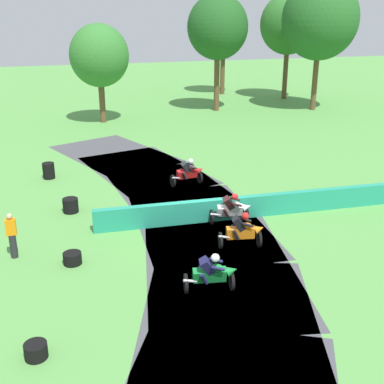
# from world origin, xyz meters

# --- Properties ---
(ground_plane) EXTENTS (120.00, 120.00, 0.00)m
(ground_plane) POSITION_xyz_m (0.00, 0.00, 0.00)
(ground_plane) COLOR #569947
(track_asphalt) EXTENTS (9.27, 30.30, 0.01)m
(track_asphalt) POSITION_xyz_m (-1.05, 0.04, 0.00)
(track_asphalt) COLOR #47474C
(track_asphalt) RESTS_ON ground
(safety_barrier) EXTENTS (18.52, 0.95, 0.90)m
(safety_barrier) POSITION_xyz_m (5.08, -0.18, 0.45)
(safety_barrier) COLOR #239375
(safety_barrier) RESTS_ON ground
(motorcycle_lead_green) EXTENTS (1.70, 0.94, 1.43)m
(motorcycle_lead_green) POSITION_xyz_m (-1.13, -5.10, 0.65)
(motorcycle_lead_green) COLOR black
(motorcycle_lead_green) RESTS_ON ground
(motorcycle_chase_orange) EXTENTS (1.71, 0.91, 1.42)m
(motorcycle_chase_orange) POSITION_xyz_m (0.82, -2.61, 0.66)
(motorcycle_chase_orange) COLOR black
(motorcycle_chase_orange) RESTS_ON ground
(motorcycle_trailing_white) EXTENTS (1.70, 0.93, 1.43)m
(motorcycle_trailing_white) POSITION_xyz_m (1.19, -0.54, 0.64)
(motorcycle_trailing_white) COLOR black
(motorcycle_trailing_white) RESTS_ON ground
(motorcycle_fourth_red) EXTENTS (1.68, 0.89, 1.43)m
(motorcycle_fourth_red) POSITION_xyz_m (0.76, 4.29, 0.65)
(motorcycle_fourth_red) COLOR black
(motorcycle_fourth_red) RESTS_ON ground
(tire_stack_near) EXTENTS (0.57, 0.57, 0.40)m
(tire_stack_near) POSITION_xyz_m (-6.20, -6.75, 0.20)
(tire_stack_near) COLOR black
(tire_stack_near) RESTS_ON ground
(tire_stack_mid_a) EXTENTS (0.62, 0.62, 0.40)m
(tire_stack_mid_a) POSITION_xyz_m (-5.07, -2.15, 0.20)
(tire_stack_mid_a) COLOR black
(tire_stack_mid_a) RESTS_ON ground
(tire_stack_mid_b) EXTENTS (0.64, 0.64, 0.60)m
(tire_stack_mid_b) POSITION_xyz_m (-4.89, 2.43, 0.30)
(tire_stack_mid_b) COLOR black
(tire_stack_mid_b) RESTS_ON ground
(tire_stack_far) EXTENTS (0.59, 0.59, 0.80)m
(tire_stack_far) POSITION_xyz_m (-5.70, 7.20, 0.40)
(tire_stack_far) COLOR black
(tire_stack_far) RESTS_ON ground
(track_marshal) EXTENTS (0.34, 0.24, 1.63)m
(track_marshal) POSITION_xyz_m (-6.97, -1.12, 0.82)
(track_marshal) COLOR #232328
(track_marshal) RESTS_ON ground
(tree_far_left) EXTENTS (4.23, 4.23, 7.05)m
(tree_far_left) POSITION_xyz_m (-1.62, 19.48, 4.80)
(tree_far_left) COLOR brown
(tree_far_left) RESTS_ON ground
(tree_far_right) EXTENTS (6.03, 6.03, 10.33)m
(tree_far_right) POSITION_xyz_m (15.80, 19.48, 7.15)
(tree_far_right) COLOR brown
(tree_far_right) RESTS_ON ground
(tree_mid_rise) EXTENTS (4.22, 4.22, 8.90)m
(tree_mid_rise) POSITION_xyz_m (11.13, 29.10, 6.63)
(tree_mid_rise) COLOR brown
(tree_mid_rise) RESTS_ON ground
(tree_behind_barrier) EXTENTS (5.06, 5.06, 9.30)m
(tree_behind_barrier) POSITION_xyz_m (15.82, 24.97, 6.62)
(tree_behind_barrier) COLOR brown
(tree_behind_barrier) RESTS_ON ground
(tree_distant) EXTENTS (4.80, 4.80, 9.11)m
(tree_distant) POSITION_xyz_m (7.92, 21.38, 6.56)
(tree_distant) COLOR brown
(tree_distant) RESTS_ON ground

